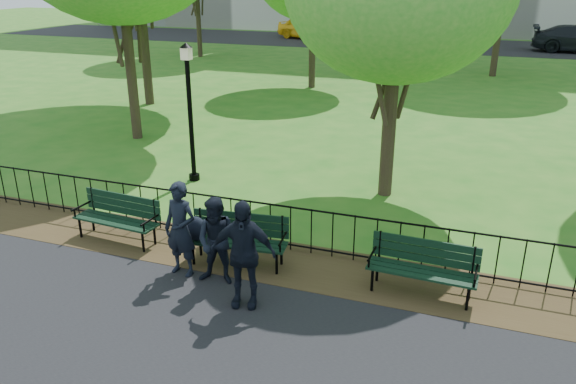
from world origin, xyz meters
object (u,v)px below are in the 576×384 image
(person_left, at_px, (180,229))
(person_right, at_px, (243,254))
(taxi, at_px, (307,28))
(person_mid, at_px, (218,241))
(sedan_silver, at_px, (380,35))
(park_bench_main, at_px, (219,231))
(park_bench_right_a, at_px, (423,262))
(lamppost, at_px, (190,108))
(park_bench_left_a, at_px, (119,213))

(person_left, xyz_separation_m, person_right, (1.38, -0.53, 0.04))
(person_right, xyz_separation_m, taxi, (-10.37, 35.32, -0.04))
(person_mid, bearing_deg, sedan_silver, 90.04)
(person_left, height_order, taxi, same)
(person_mid, bearing_deg, park_bench_main, 108.36)
(park_bench_right_a, xyz_separation_m, lamppost, (-6.02, 3.46, 1.27))
(park_bench_main, relative_size, park_bench_left_a, 1.03)
(park_bench_right_a, height_order, lamppost, lamppost)
(lamppost, relative_size, person_left, 2.02)
(lamppost, bearing_deg, park_bench_left_a, -85.37)
(person_left, height_order, person_mid, person_left)
(person_right, bearing_deg, park_bench_left_a, 145.59)
(person_left, distance_m, person_right, 1.48)
(park_bench_left_a, distance_m, taxi, 34.79)
(taxi, bearing_deg, park_bench_right_a, -137.59)
(person_left, xyz_separation_m, taxi, (-8.99, 34.79, -0.00))
(person_mid, distance_m, sedan_silver, 32.95)
(park_bench_left_a, xyz_separation_m, person_right, (3.18, -1.28, 0.32))
(lamppost, bearing_deg, person_mid, -56.69)
(park_bench_main, bearing_deg, park_bench_left_a, 168.27)
(lamppost, relative_size, person_mid, 2.22)
(park_bench_left_a, relative_size, person_left, 1.07)
(person_mid, height_order, taxi, taxi)
(park_bench_main, height_order, sedan_silver, sedan_silver)
(person_right, bearing_deg, person_left, 146.57)
(park_bench_main, xyz_separation_m, park_bench_right_a, (3.50, 0.19, -0.06))
(person_left, relative_size, taxi, 0.34)
(taxi, relative_size, sedan_silver, 1.12)
(person_right, xyz_separation_m, sedan_silver, (-4.40, 33.19, -0.16))
(lamppost, bearing_deg, sedan_silver, 91.89)
(person_right, relative_size, sedan_silver, 0.40)
(park_bench_right_a, relative_size, sedan_silver, 0.40)
(taxi, bearing_deg, sedan_silver, -87.99)
(person_left, relative_size, person_mid, 1.10)
(park_bench_left_a, relative_size, sedan_silver, 0.41)
(person_left, distance_m, person_mid, 0.73)
(lamppost, bearing_deg, park_bench_right_a, -29.88)
(lamppost, bearing_deg, person_right, -53.85)
(taxi, bearing_deg, lamppost, -145.66)
(park_bench_right_a, distance_m, lamppost, 7.06)
(person_left, bearing_deg, park_bench_main, 58.16)
(park_bench_right_a, relative_size, taxi, 0.36)
(lamppost, distance_m, person_left, 4.80)
(park_bench_main, relative_size, lamppost, 0.54)
(park_bench_left_a, xyz_separation_m, person_left, (1.80, -0.75, 0.28))
(person_mid, height_order, sedan_silver, person_mid)
(park_bench_right_a, distance_m, taxi, 36.42)
(person_mid, xyz_separation_m, person_right, (0.65, -0.46, 0.12))
(park_bench_left_a, bearing_deg, park_bench_right_a, 4.34)
(park_bench_right_a, xyz_separation_m, sedan_silver, (-6.96, 31.92, 0.17))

